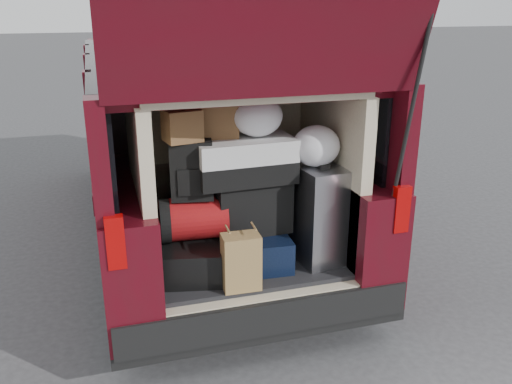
{
  "coord_description": "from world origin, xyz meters",
  "views": [
    {
      "loc": [
        -0.89,
        -3.07,
        2.24
      ],
      "look_at": [
        0.08,
        0.2,
        1.03
      ],
      "focal_mm": 38.0,
      "sensor_mm": 36.0,
      "label": 1
    }
  ],
  "objects_px": {
    "navy_hardshell": "(256,248)",
    "kraft_bag": "(241,262)",
    "red_duffel": "(193,218)",
    "twotone_duffel": "(244,160)",
    "backpack": "(191,170)",
    "black_hardshell": "(190,255)",
    "black_soft_case": "(251,205)",
    "silver_roller": "(316,212)"
  },
  "relations": [
    {
      "from": "black_hardshell",
      "to": "silver_roller",
      "type": "height_order",
      "value": "silver_roller"
    },
    {
      "from": "kraft_bag",
      "to": "twotone_duffel",
      "type": "height_order",
      "value": "twotone_duffel"
    },
    {
      "from": "silver_roller",
      "to": "backpack",
      "type": "xyz_separation_m",
      "value": [
        -0.83,
        0.06,
        0.36
      ]
    },
    {
      "from": "navy_hardshell",
      "to": "silver_roller",
      "type": "xyz_separation_m",
      "value": [
        0.42,
        -0.04,
        0.22
      ]
    },
    {
      "from": "silver_roller",
      "to": "kraft_bag",
      "type": "relative_size",
      "value": 1.86
    },
    {
      "from": "navy_hardshell",
      "to": "kraft_bag",
      "type": "xyz_separation_m",
      "value": [
        -0.19,
        -0.31,
        0.07
      ]
    },
    {
      "from": "red_duffel",
      "to": "silver_roller",
      "type": "bearing_deg",
      "value": -0.45
    },
    {
      "from": "navy_hardshell",
      "to": "red_duffel",
      "type": "relative_size",
      "value": 1.16
    },
    {
      "from": "black_hardshell",
      "to": "twotone_duffel",
      "type": "distance_m",
      "value": 0.72
    },
    {
      "from": "backpack",
      "to": "navy_hardshell",
      "type": "bearing_deg",
      "value": 5.8
    },
    {
      "from": "red_duffel",
      "to": "backpack",
      "type": "distance_m",
      "value": 0.33
    },
    {
      "from": "twotone_duffel",
      "to": "black_hardshell",
      "type": "bearing_deg",
      "value": -177.14
    },
    {
      "from": "backpack",
      "to": "twotone_duffel",
      "type": "height_order",
      "value": "backpack"
    },
    {
      "from": "navy_hardshell",
      "to": "black_hardshell",
      "type": "bearing_deg",
      "value": -177.74
    },
    {
      "from": "black_soft_case",
      "to": "twotone_duffel",
      "type": "bearing_deg",
      "value": -160.32
    },
    {
      "from": "silver_roller",
      "to": "red_duffel",
      "type": "relative_size",
      "value": 1.55
    },
    {
      "from": "black_soft_case",
      "to": "backpack",
      "type": "bearing_deg",
      "value": -176.94
    },
    {
      "from": "red_duffel",
      "to": "backpack",
      "type": "height_order",
      "value": "backpack"
    },
    {
      "from": "navy_hardshell",
      "to": "black_soft_case",
      "type": "distance_m",
      "value": 0.29
    },
    {
      "from": "twotone_duffel",
      "to": "backpack",
      "type": "bearing_deg",
      "value": -179.31
    },
    {
      "from": "silver_roller",
      "to": "backpack",
      "type": "height_order",
      "value": "backpack"
    },
    {
      "from": "silver_roller",
      "to": "backpack",
      "type": "relative_size",
      "value": 1.76
    },
    {
      "from": "kraft_bag",
      "to": "backpack",
      "type": "distance_m",
      "value": 0.65
    },
    {
      "from": "navy_hardshell",
      "to": "backpack",
      "type": "distance_m",
      "value": 0.71
    },
    {
      "from": "kraft_bag",
      "to": "red_duffel",
      "type": "bearing_deg",
      "value": 125.56
    },
    {
      "from": "backpack",
      "to": "twotone_duffel",
      "type": "relative_size",
      "value": 0.59
    },
    {
      "from": "kraft_bag",
      "to": "twotone_duffel",
      "type": "xyz_separation_m",
      "value": [
        0.12,
        0.35,
        0.54
      ]
    },
    {
      "from": "black_hardshell",
      "to": "backpack",
      "type": "xyz_separation_m",
      "value": [
        0.03,
        0.02,
        0.58
      ]
    },
    {
      "from": "kraft_bag",
      "to": "twotone_duffel",
      "type": "relative_size",
      "value": 0.56
    },
    {
      "from": "navy_hardshell",
      "to": "kraft_bag",
      "type": "distance_m",
      "value": 0.37
    },
    {
      "from": "silver_roller",
      "to": "twotone_duffel",
      "type": "xyz_separation_m",
      "value": [
        -0.48,
        0.08,
        0.39
      ]
    },
    {
      "from": "black_hardshell",
      "to": "kraft_bag",
      "type": "relative_size",
      "value": 1.56
    },
    {
      "from": "navy_hardshell",
      "to": "silver_roller",
      "type": "relative_size",
      "value": 0.75
    },
    {
      "from": "black_hardshell",
      "to": "black_soft_case",
      "type": "distance_m",
      "value": 0.52
    },
    {
      "from": "navy_hardshell",
      "to": "twotone_duffel",
      "type": "bearing_deg",
      "value": 147.77
    },
    {
      "from": "black_hardshell",
      "to": "twotone_duffel",
      "type": "relative_size",
      "value": 0.87
    },
    {
      "from": "backpack",
      "to": "twotone_duffel",
      "type": "distance_m",
      "value": 0.35
    },
    {
      "from": "navy_hardshell",
      "to": "red_duffel",
      "type": "height_order",
      "value": "red_duffel"
    },
    {
      "from": "navy_hardshell",
      "to": "red_duffel",
      "type": "distance_m",
      "value": 0.49
    },
    {
      "from": "navy_hardshell",
      "to": "red_duffel",
      "type": "bearing_deg",
      "value": 179.24
    },
    {
      "from": "red_duffel",
      "to": "black_soft_case",
      "type": "height_order",
      "value": "black_soft_case"
    },
    {
      "from": "navy_hardshell",
      "to": "red_duffel",
      "type": "xyz_separation_m",
      "value": [
        -0.41,
        0.03,
        0.25
      ]
    }
  ]
}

